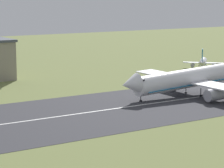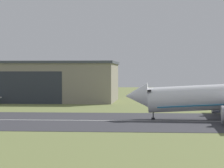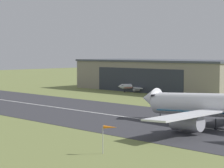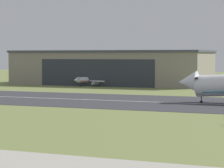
{
  "view_description": "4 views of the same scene",
  "coord_description": "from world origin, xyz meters",
  "views": [
    {
      "loc": [
        -81.42,
        -2.26,
        30.65
      ],
      "look_at": [
        -10.53,
        105.58,
        9.0
      ],
      "focal_mm": 85.0,
      "sensor_mm": 36.0,
      "label": 1
    },
    {
      "loc": [
        9.26,
        -2.97,
        11.0
      ],
      "look_at": [
        1.07,
        97.31,
        8.72
      ],
      "focal_mm": 85.0,
      "sensor_mm": 36.0,
      "label": 2
    },
    {
      "loc": [
        82.71,
        24.28,
        18.43
      ],
      "look_at": [
        0.3,
        109.31,
        9.86
      ],
      "focal_mm": 70.0,
      "sensor_mm": 36.0,
      "label": 3
    },
    {
      "loc": [
        41.12,
        -22.29,
        12.91
      ],
      "look_at": [
        -5.03,
        89.5,
        6.28
      ],
      "focal_mm": 85.0,
      "sensor_mm": 36.0,
      "label": 4
    }
  ],
  "objects": [
    {
      "name": "runway_centreline",
      "position": [
        0.0,
        115.65,
        0.07
      ],
      "size": [
        359.22,
        0.7,
        0.01
      ],
      "primitive_type": "cube",
      "color": "silver",
      "rests_on": "runway_strip"
    },
    {
      "name": "hangar_building",
      "position": [
        -47.93,
        193.04,
        7.46
      ],
      "size": [
        85.54,
        34.87,
        14.9
      ],
      "color": "gray",
      "rests_on": "ground_plane"
    },
    {
      "name": "ground_plane",
      "position": [
        0.0,
        57.82,
        0.0
      ],
      "size": [
        639.14,
        639.14,
        0.0
      ],
      "primitive_type": "plane",
      "color": "olive"
    },
    {
      "name": "airplane_parked_west",
      "position": [
        -51.18,
        178.13,
        2.61
      ],
      "size": [
        16.82,
        17.34,
        7.65
      ],
      "color": "silver",
      "rests_on": "ground_plane"
    },
    {
      "name": "runway_strip",
      "position": [
        0.0,
        115.65,
        0.03
      ],
      "size": [
        399.14,
        45.23,
        0.06
      ],
      "primitive_type": "cube",
      "color": "#333338",
      "rests_on": "ground_plane"
    }
  ]
}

